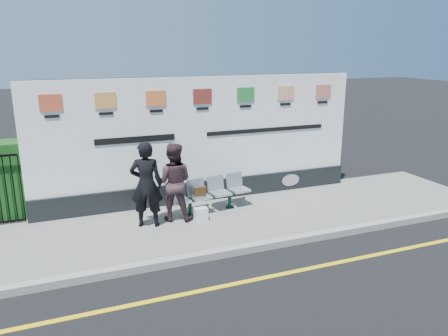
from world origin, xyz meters
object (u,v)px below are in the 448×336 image
(bench, at_px, (210,203))
(woman_right, at_px, (173,182))
(billboard, at_px, (202,148))
(woman_left, at_px, (146,184))

(bench, height_order, woman_right, woman_right)
(billboard, relative_size, bench, 4.07)
(bench, xyz_separation_m, woman_left, (-1.51, -0.30, 0.70))
(billboard, distance_m, woman_left, 2.03)
(billboard, height_order, woman_left, billboard)
(billboard, xyz_separation_m, woman_left, (-1.61, -1.17, -0.38))
(billboard, xyz_separation_m, bench, (-0.10, -0.87, -1.09))
(billboard, relative_size, woman_left, 4.37)
(bench, distance_m, woman_left, 1.69)
(bench, relative_size, woman_left, 1.07)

